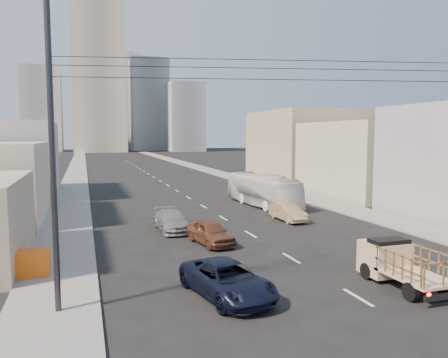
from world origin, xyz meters
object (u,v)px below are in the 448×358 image
city_bus (263,190)px  sedan_tan (288,212)px  sedan_brown (211,232)px  sedan_grey (172,221)px  streetlamp_left (55,139)px  crate_stack (29,263)px  flatbed_pickup (401,261)px  navy_pickup (227,280)px

city_bus → sedan_tan: size_ratio=2.64×
city_bus → sedan_brown: 15.07m
sedan_grey → streetlamp_left: size_ratio=0.40×
sedan_brown → crate_stack: size_ratio=2.32×
city_bus → crate_stack: size_ratio=5.90×
flatbed_pickup → streetlamp_left: size_ratio=0.37×
sedan_grey → crate_stack: bearing=-137.7°
sedan_brown → sedan_tan: sedan_brown is taller
navy_pickup → crate_stack: navy_pickup is taller
sedan_brown → sedan_grey: bearing=98.7°
navy_pickup → city_bus: bearing=52.2°
crate_stack → flatbed_pickup: bearing=-21.5°
navy_pickup → sedan_tan: bearing=43.9°
flatbed_pickup → sedan_brown: size_ratio=1.06×
navy_pickup → city_bus: size_ratio=0.48×
sedan_brown → sedan_tan: bearing=23.8°
city_bus → crate_stack: bearing=-144.0°
flatbed_pickup → crate_stack: bearing=158.5°
flatbed_pickup → sedan_brown: flatbed_pickup is taller
navy_pickup → streetlamp_left: streetlamp_left is taller
flatbed_pickup → city_bus: city_bus is taller
navy_pickup → city_bus: (10.36, 20.89, 0.77)m
streetlamp_left → flatbed_pickup: bearing=-5.6°
sedan_brown → streetlamp_left: bearing=-144.5°
navy_pickup → streetlamp_left: bearing=166.0°
streetlamp_left → sedan_tan: bearing=40.3°
flatbed_pickup → streetlamp_left: (-13.99, 1.38, 5.34)m
flatbed_pickup → sedan_grey: bearing=117.6°
city_bus → crate_stack: 24.24m
streetlamp_left → city_bus: bearing=50.9°
navy_pickup → sedan_brown: 8.73m
sedan_brown → crate_stack: (-9.72, -3.50, -0.02)m
streetlamp_left → crate_stack: size_ratio=6.67×
sedan_brown → sedan_tan: 9.24m
flatbed_pickup → crate_stack: size_ratio=2.45×
flatbed_pickup → sedan_tan: bearing=83.0°
city_bus → sedan_tan: 7.32m
crate_stack → sedan_grey: bearing=44.0°
city_bus → streetlamp_left: (-16.72, -20.60, 4.96)m
city_bus → sedan_grey: size_ratio=2.22×
streetlamp_left → crate_stack: bearing=108.7°
navy_pickup → crate_stack: 9.43m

